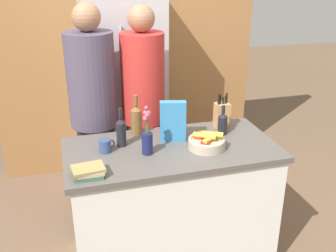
{
  "coord_description": "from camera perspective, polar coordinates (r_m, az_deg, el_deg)",
  "views": [
    {
      "loc": [
        -0.67,
        -2.32,
        2.09
      ],
      "look_at": [
        0.0,
        0.09,
        1.04
      ],
      "focal_mm": 42.0,
      "sensor_mm": 36.0,
      "label": 1
    }
  ],
  "objects": [
    {
      "name": "person_in_blue",
      "position": [
        3.22,
        -3.59,
        3.28
      ],
      "size": [
        0.35,
        0.35,
        1.8
      ],
      "rotation": [
        0.0,
        0.0,
        0.01
      ],
      "color": "#383842",
      "rests_on": "ground_plane"
    },
    {
      "name": "bottle_vinegar",
      "position": [
        2.88,
        7.92,
        0.43
      ],
      "size": [
        0.07,
        0.07,
        0.22
      ],
      "color": "black",
      "rests_on": "kitchen_island"
    },
    {
      "name": "fruit_bowl",
      "position": [
        2.66,
        5.57,
        -2.26
      ],
      "size": [
        0.25,
        0.25,
        0.12
      ],
      "color": "tan",
      "rests_on": "kitchen_island"
    },
    {
      "name": "person_at_sink",
      "position": [
        3.16,
        -10.78,
        2.73
      ],
      "size": [
        0.37,
        0.37,
        1.82
      ],
      "rotation": [
        0.0,
        0.0,
        0.0
      ],
      "color": "#383842",
      "rests_on": "ground_plane"
    },
    {
      "name": "bottle_oil",
      "position": [
        2.68,
        -6.82,
        -0.75
      ],
      "size": [
        0.07,
        0.07,
        0.27
      ],
      "color": "black",
      "rests_on": "kitchen_island"
    },
    {
      "name": "back_wall_wood",
      "position": [
        4.07,
        -5.9,
        11.52
      ],
      "size": [
        2.65,
        0.12,
        2.6
      ],
      "color": "#9E6B3D",
      "rests_on": "ground_plane"
    },
    {
      "name": "flower_vase",
      "position": [
        2.55,
        -3.04,
        -1.55
      ],
      "size": [
        0.07,
        0.07,
        0.34
      ],
      "color": "#191E4C",
      "rests_on": "kitchen_island"
    },
    {
      "name": "coffee_mug",
      "position": [
        2.63,
        -9.08,
        -2.85
      ],
      "size": [
        0.11,
        0.08,
        0.09
      ],
      "color": "#334770",
      "rests_on": "kitchen_island"
    },
    {
      "name": "refrigerator",
      "position": [
        3.79,
        -6.39,
        5.48
      ],
      "size": [
        0.72,
        0.63,
        1.94
      ],
      "color": "#B7B7BC",
      "rests_on": "ground_plane"
    },
    {
      "name": "cereal_box",
      "position": [
        2.73,
        0.71,
        0.68
      ],
      "size": [
        0.19,
        0.1,
        0.29
      ],
      "color": "teal",
      "rests_on": "kitchen_island"
    },
    {
      "name": "bottle_wine",
      "position": [
        2.85,
        -4.63,
        1.02
      ],
      "size": [
        0.08,
        0.08,
        0.3
      ],
      "color": "brown",
      "rests_on": "kitchen_island"
    },
    {
      "name": "knife_block",
      "position": [
        3.0,
        7.82,
        1.65
      ],
      "size": [
        0.11,
        0.09,
        0.27
      ],
      "color": "tan",
      "rests_on": "kitchen_island"
    },
    {
      "name": "book_stack",
      "position": [
        2.37,
        -11.43,
        -6.47
      ],
      "size": [
        0.2,
        0.16,
        0.06
      ],
      "color": "#3D6047",
      "rests_on": "kitchen_island"
    },
    {
      "name": "kitchen_island",
      "position": [
        2.91,
        0.49,
        -11.2
      ],
      "size": [
        1.45,
        0.73,
        0.92
      ],
      "color": "silver",
      "rests_on": "ground_plane"
    }
  ]
}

